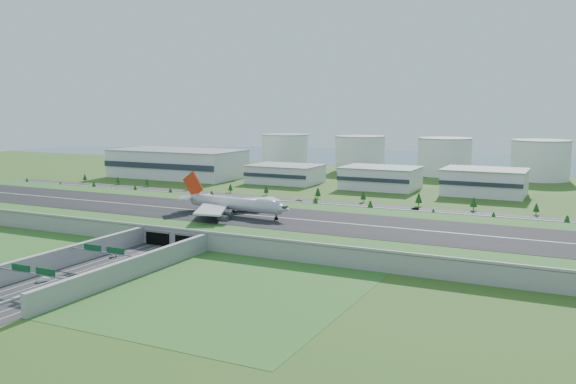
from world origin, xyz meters
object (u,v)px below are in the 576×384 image
at_px(car_4, 112,189).
at_px(car_3, 52,298).
at_px(fuel_tank_a, 285,151).
at_px(car_2, 148,263).
at_px(car_1, 43,279).
at_px(car_5, 415,208).
at_px(boeing_747, 234,203).
at_px(car_7, 299,200).
at_px(car_0, 113,256).

bearing_deg(car_4, car_3, -150.35).
relative_size(fuel_tank_a, car_3, 8.89).
bearing_deg(car_3, car_4, -62.87).
bearing_deg(fuel_tank_a, car_4, -101.17).
distance_m(car_3, car_4, 283.86).
bearing_deg(fuel_tank_a, car_2, -71.48).
height_order(car_1, car_5, car_1).
bearing_deg(fuel_tank_a, boeing_747, -68.16).
relative_size(boeing_747, car_7, 13.51).
bearing_deg(boeing_747, car_3, -79.92).
bearing_deg(car_2, fuel_tank_a, -69.60).
bearing_deg(car_1, car_3, -16.75).
height_order(car_2, car_4, car_4).
height_order(car_1, car_2, car_1).
bearing_deg(car_0, car_7, 90.16).
height_order(boeing_747, car_4, boeing_747).
relative_size(car_2, car_3, 0.87).
xyz_separation_m(car_0, car_4, (-152.67, 168.00, 0.17)).
relative_size(car_1, car_2, 0.99).
relative_size(car_0, car_7, 0.74).
xyz_separation_m(fuel_tank_a, car_4, (-43.50, -220.28, -16.55)).
bearing_deg(car_3, boeing_747, -98.15).
relative_size(car_1, car_3, 0.87).
bearing_deg(car_4, car_0, -146.32).
height_order(car_1, car_7, car_1).
relative_size(fuel_tank_a, car_4, 10.20).
height_order(boeing_747, car_5, boeing_747).
relative_size(car_1, car_5, 1.00).
distance_m(car_0, car_4, 227.01).
xyz_separation_m(boeing_747, car_2, (5.72, -78.64, -13.45)).
xyz_separation_m(fuel_tank_a, car_3, (132.14, -443.28, -16.56)).
bearing_deg(car_3, fuel_tank_a, -84.50).
height_order(car_3, car_7, car_3).
distance_m(car_0, car_7, 180.50).
height_order(fuel_tank_a, car_7, fuel_tank_a).
bearing_deg(car_4, car_7, -94.07).
bearing_deg(car_5, car_1, -45.54).
height_order(car_1, car_4, car_4).
distance_m(fuel_tank_a, car_2, 413.28).
bearing_deg(car_0, car_4, 134.00).
distance_m(car_2, car_5, 194.63).
xyz_separation_m(fuel_tank_a, car_0, (109.18, -388.28, -16.71)).
distance_m(boeing_747, car_1, 117.16).
bearing_deg(car_2, car_4, -42.56).
bearing_deg(car_0, car_1, -85.37).
bearing_deg(car_7, car_3, 7.84).
bearing_deg(boeing_747, car_7, 103.26).
xyz_separation_m(car_1, car_4, (-154.71, 208.17, 0.03)).
distance_m(boeing_747, car_0, 78.25).
relative_size(car_1, car_4, 0.99).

